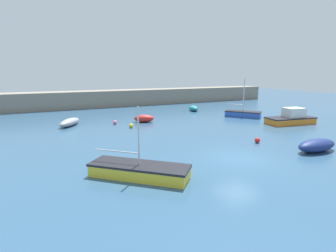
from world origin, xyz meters
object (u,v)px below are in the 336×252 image
at_px(fishing_dinghy_green, 144,118).
at_px(mooring_buoy_yellow, 131,126).
at_px(dinghy_near_pier, 193,108).
at_px(open_tender_yellow, 317,145).
at_px(sailboat_short_mast, 243,114).
at_px(mooring_buoy_pink, 115,122).
at_px(rowboat_white_midwater, 70,122).
at_px(mooring_buoy_red, 257,140).
at_px(motorboat_grey_hull, 291,118).
at_px(sailboat_twin_hulled, 139,170).

xyz_separation_m(fishing_dinghy_green, mooring_buoy_yellow, (-2.27, -2.30, -0.20)).
relative_size(dinghy_near_pier, open_tender_yellow, 0.72).
distance_m(fishing_dinghy_green, open_tender_yellow, 17.14).
xyz_separation_m(sailboat_short_mast, mooring_buoy_pink, (-15.47, 2.49, -0.20)).
relative_size(rowboat_white_midwater, mooring_buoy_red, 8.69).
xyz_separation_m(sailboat_short_mast, motorboat_grey_hull, (1.68, -5.64, 0.20)).
xyz_separation_m(motorboat_grey_hull, sailboat_twin_hulled, (-19.80, -6.66, -0.24)).
relative_size(open_tender_yellow, mooring_buoy_yellow, 7.93).
bearing_deg(mooring_buoy_red, sailboat_short_mast, 53.23).
distance_m(rowboat_white_midwater, motorboat_grey_hull, 23.52).
bearing_deg(mooring_buoy_pink, mooring_buoy_red, -56.99).
bearing_deg(open_tender_yellow, mooring_buoy_red, 119.62).
height_order(motorboat_grey_hull, open_tender_yellow, motorboat_grey_hull).
distance_m(motorboat_grey_hull, sailboat_twin_hulled, 20.89).
bearing_deg(mooring_buoy_yellow, sailboat_short_mast, 0.21).
bearing_deg(fishing_dinghy_green, mooring_buoy_yellow, 72.63).
bearing_deg(mooring_buoy_red, rowboat_white_midwater, 132.45).
height_order(rowboat_white_midwater, mooring_buoy_red, rowboat_white_midwater).
xyz_separation_m(mooring_buoy_pink, mooring_buoy_red, (8.06, -12.41, -0.00)).
distance_m(motorboat_grey_hull, open_tender_yellow, 10.57).
bearing_deg(motorboat_grey_hull, rowboat_white_midwater, -15.06).
bearing_deg(fishing_dinghy_green, mooring_buoy_pink, 22.82).
distance_m(dinghy_near_pier, mooring_buoy_red, 17.80).
bearing_deg(fishing_dinghy_green, motorboat_grey_hull, 177.71).
height_order(rowboat_white_midwater, sailboat_short_mast, sailboat_short_mast).
height_order(mooring_buoy_red, mooring_buoy_yellow, mooring_buoy_yellow).
xyz_separation_m(rowboat_white_midwater, open_tender_yellow, (14.47, -17.20, 0.06)).
height_order(sailboat_twin_hulled, mooring_buoy_yellow, sailboat_twin_hulled).
bearing_deg(rowboat_white_midwater, mooring_buoy_yellow, -91.62).
xyz_separation_m(dinghy_near_pier, sailboat_short_mast, (2.69, -7.25, 0.02)).
relative_size(rowboat_white_midwater, motorboat_grey_hull, 0.65).
bearing_deg(motorboat_grey_hull, sailboat_twin_hulled, 26.99).
bearing_deg(motorboat_grey_hull, mooring_buoy_pink, -16.96).
bearing_deg(rowboat_white_midwater, open_tender_yellow, -106.45).
distance_m(rowboat_white_midwater, mooring_buoy_red, 18.49).
relative_size(open_tender_yellow, mooring_buoy_pink, 8.12).
distance_m(dinghy_near_pier, mooring_buoy_yellow, 13.89).
xyz_separation_m(open_tender_yellow, mooring_buoy_yellow, (-9.09, 13.42, -0.23)).
height_order(dinghy_near_pier, mooring_buoy_red, dinghy_near_pier).
distance_m(motorboat_grey_hull, mooring_buoy_yellow, 17.13).
bearing_deg(sailboat_short_mast, open_tender_yellow, -59.15).
relative_size(fishing_dinghy_green, mooring_buoy_pink, 5.91).
xyz_separation_m(fishing_dinghy_green, sailboat_twin_hulled, (-5.88, -14.54, -0.05)).
relative_size(dinghy_near_pier, mooring_buoy_pink, 5.86).
height_order(sailboat_short_mast, sailboat_twin_hulled, sailboat_short_mast).
xyz_separation_m(sailboat_short_mast, mooring_buoy_yellow, (-14.51, -0.05, -0.19)).
distance_m(dinghy_near_pier, motorboat_grey_hull, 13.61).
height_order(sailboat_twin_hulled, mooring_buoy_pink, sailboat_twin_hulled).
bearing_deg(mooring_buoy_yellow, open_tender_yellow, -55.88).
relative_size(open_tender_yellow, sailboat_twin_hulled, 0.68).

